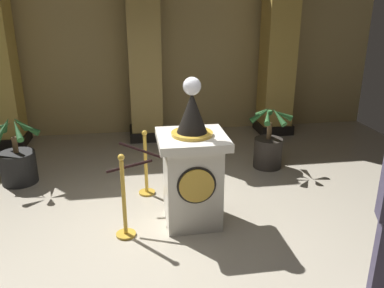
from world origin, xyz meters
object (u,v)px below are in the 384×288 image
object	(u,v)px
potted_palm_left	(18,162)
pedestal_clock	(192,169)
potted_palm_right	(268,147)
stanchion_far	(124,208)
stanchion_near	(146,172)

from	to	relation	value
potted_palm_left	pedestal_clock	bearing A→B (deg)	-32.59
potted_palm_right	stanchion_far	bearing A→B (deg)	-143.19
stanchion_far	potted_palm_left	bearing A→B (deg)	132.30
pedestal_clock	potted_palm_left	distance (m)	2.98
pedestal_clock	stanchion_near	xyz separation A→B (m)	(-0.54, 0.89, -0.38)
pedestal_clock	potted_palm_right	xyz separation A→B (m)	(1.56, 1.59, -0.36)
stanchion_far	stanchion_near	bearing A→B (deg)	74.33
pedestal_clock	stanchion_far	world-z (taller)	pedestal_clock
stanchion_far	potted_palm_right	bearing A→B (deg)	36.81
stanchion_near	stanchion_far	size ratio (longest dim) A/B	0.93
stanchion_near	potted_palm_right	size ratio (longest dim) A/B	0.90
potted_palm_left	potted_palm_right	world-z (taller)	same
pedestal_clock	potted_palm_left	xyz separation A→B (m)	(-2.49, 1.59, -0.38)
potted_palm_right	pedestal_clock	bearing A→B (deg)	-134.51
pedestal_clock	potted_palm_left	bearing A→B (deg)	147.41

